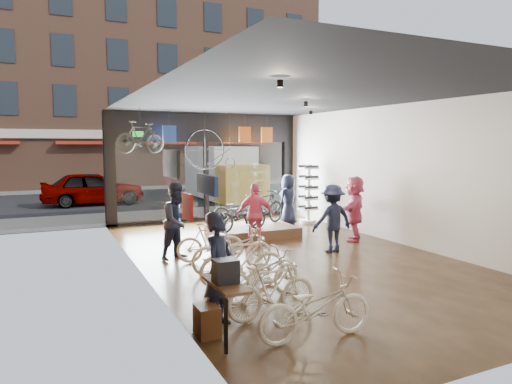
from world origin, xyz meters
TOP-DOWN VIEW (x-y plane):
  - ground_plane at (0.00, 0.00)m, footprint 7.00×12.00m
  - ceiling at (0.00, 0.00)m, footprint 7.00×12.00m
  - wall_left at (-3.52, 0.00)m, footprint 0.04×12.00m
  - wall_right at (3.52, 0.00)m, footprint 0.04×12.00m
  - storefront at (0.00, 6.00)m, footprint 7.00×0.26m
  - exit_sign at (-2.40, 5.88)m, footprint 0.35×0.06m
  - street_road at (0.00, 15.00)m, footprint 30.00×18.00m
  - sidewalk_near at (0.00, 7.20)m, footprint 30.00×2.40m
  - sidewalk_far at (0.00, 19.00)m, footprint 30.00×2.00m
  - opposite_building at (0.00, 21.50)m, footprint 26.00×5.00m
  - street_car at (-3.30, 12.00)m, footprint 4.40×1.77m
  - box_truck at (2.74, 11.00)m, footprint 2.20×6.60m
  - floor_bike_0 at (-1.95, -4.36)m, footprint 1.78×0.70m
  - floor_bike_1 at (-2.14, -3.41)m, footprint 1.55×0.49m
  - floor_bike_2 at (-1.88, -2.52)m, footprint 1.74×0.92m
  - floor_bike_3 at (-1.92, -1.77)m, footprint 1.74×0.72m
  - floor_bike_4 at (-1.72, -0.74)m, footprint 1.84×0.66m
  - floor_bike_5 at (-1.87, 0.25)m, footprint 1.61×0.76m
  - display_platform at (0.26, 2.58)m, footprint 2.40×1.80m
  - display_bike_left at (-0.35, 1.99)m, footprint 1.81×0.98m
  - display_bike_mid at (0.66, 2.58)m, footprint 1.83×1.19m
  - display_bike_right at (0.04, 3.23)m, footprint 1.60×0.58m
  - customer_0 at (-3.00, -3.37)m, footprint 0.74×0.74m
  - customer_1 at (-2.47, 0.83)m, footprint 1.10×1.01m
  - customer_2 at (-0.23, 1.30)m, footprint 1.06×0.90m
  - customer_3 at (1.24, -0.12)m, footprint 1.11×0.64m
  - customer_4 at (2.09, 3.68)m, footprint 0.98×0.82m
  - customer_5 at (2.61, 0.80)m, footprint 1.54×1.62m
  - sunglasses_rack at (2.95, 3.82)m, footprint 0.65×0.55m
  - wall_merch at (-3.38, -3.50)m, footprint 0.40×2.40m
  - penny_farthing at (-0.17, 4.75)m, footprint 1.67×0.06m
  - hung_bike at (-2.64, 4.20)m, footprint 1.64×0.93m
  - jersey_left at (-1.51, 5.20)m, footprint 0.45×0.03m
  - jersey_mid at (1.18, 5.20)m, footprint 0.45×0.03m
  - jersey_right at (2.04, 5.20)m, footprint 0.45×0.03m

SIDE VIEW (x-z plane):
  - ground_plane at x=0.00m, z-range -0.04..0.00m
  - street_road at x=0.00m, z-range -0.02..0.00m
  - sidewalk_near at x=0.00m, z-range 0.00..0.12m
  - sidewalk_far at x=0.00m, z-range 0.00..0.12m
  - display_platform at x=0.26m, z-range 0.00..0.30m
  - floor_bike_2 at x=-1.88m, z-range 0.00..0.87m
  - floor_bike_0 at x=-1.95m, z-range 0.00..0.92m
  - floor_bike_1 at x=-2.14m, z-range 0.00..0.92m
  - floor_bike_5 at x=-1.87m, z-range 0.00..0.93m
  - floor_bike_4 at x=-1.72m, z-range 0.00..0.96m
  - floor_bike_3 at x=-1.92m, z-range 0.00..1.01m
  - display_bike_right at x=0.04m, z-range 0.30..1.13m
  - street_car at x=-3.30m, z-range 0.00..1.50m
  - display_bike_left at x=-0.35m, z-range 0.30..1.20m
  - display_bike_mid at x=0.66m, z-range 0.30..1.37m
  - customer_2 at x=-0.23m, z-range 0.00..1.70m
  - customer_4 at x=2.09m, z-range 0.00..1.72m
  - customer_3 at x=1.24m, z-range 0.00..1.72m
  - customer_0 at x=-3.00m, z-range 0.00..1.74m
  - customer_1 at x=-2.47m, z-range 0.00..1.82m
  - customer_5 at x=2.61m, z-range 0.00..1.83m
  - sunglasses_rack at x=2.95m, z-range 0.00..2.03m
  - wall_merch at x=-3.38m, z-range 0.00..2.60m
  - box_truck at x=2.74m, z-range 0.00..2.60m
  - wall_left at x=-3.52m, z-range 0.00..3.80m
  - wall_right at x=3.52m, z-range 0.00..3.80m
  - storefront at x=0.00m, z-range 0.00..3.80m
  - penny_farthing at x=-0.17m, z-range 1.83..3.17m
  - hung_bike at x=-2.64m, z-range 2.45..3.40m
  - exit_sign at x=-2.40m, z-range 2.96..3.14m
  - jersey_left at x=-1.51m, z-range 2.77..3.32m
  - jersey_mid at x=1.18m, z-range 2.77..3.32m
  - jersey_right at x=2.04m, z-range 2.77..3.32m
  - ceiling at x=0.00m, z-range 3.80..3.84m
  - opposite_building at x=0.00m, z-range 0.00..14.00m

